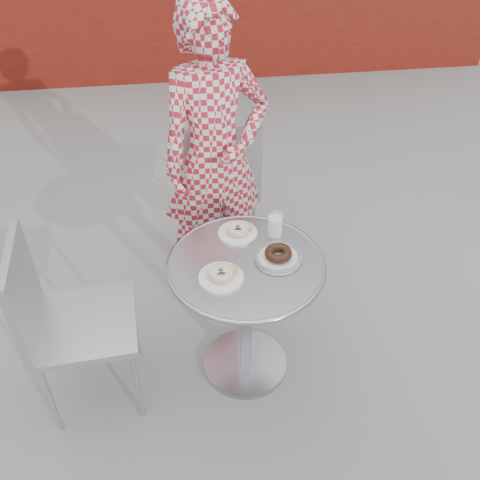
{
  "coord_description": "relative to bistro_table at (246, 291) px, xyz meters",
  "views": [
    {
      "loc": [
        -0.29,
        -1.67,
        2.2
      ],
      "look_at": [
        -0.06,
        0.07,
        0.76
      ],
      "focal_mm": 40.0,
      "sensor_mm": 36.0,
      "label": 1
    }
  ],
  "objects": [
    {
      "name": "ground",
      "position": [
        0.04,
        0.0,
        -0.52
      ],
      "size": [
        60.0,
        60.0,
        0.0
      ],
      "primitive_type": "plane",
      "color": "gray",
      "rests_on": "ground"
    },
    {
      "name": "bistro_table",
      "position": [
        0.0,
        0.0,
        0.0
      ],
      "size": [
        0.68,
        0.68,
        0.69
      ],
      "rotation": [
        0.0,
        0.0,
        -0.22
      ],
      "color": "#B4B4B9",
      "rests_on": "ground"
    },
    {
      "name": "chair_far",
      "position": [
        -0.02,
        0.96,
        -0.24
      ],
      "size": [
        0.44,
        0.45,
        0.92
      ],
      "rotation": [
        0.0,
        0.0,
        3.13
      ],
      "color": "#ADAFB5",
      "rests_on": "ground"
    },
    {
      "name": "chair_left",
      "position": [
        -0.72,
        -0.04,
        -0.24
      ],
      "size": [
        0.46,
        0.46,
        0.9
      ],
      "rotation": [
        0.0,
        0.0,
        1.64
      ],
      "color": "#ADAFB5",
      "rests_on": "ground"
    },
    {
      "name": "seated_person",
      "position": [
        -0.06,
        0.71,
        0.27
      ],
      "size": [
        0.66,
        0.53,
        1.59
      ],
      "primitive_type": "imported",
      "rotation": [
        0.0,
        0.0,
        0.29
      ],
      "color": "#AD1A2A",
      "rests_on": "ground"
    },
    {
      "name": "plate_far",
      "position": [
        -0.01,
        0.2,
        0.19
      ],
      "size": [
        0.18,
        0.18,
        0.05
      ],
      "rotation": [
        0.0,
        0.0,
        -0.11
      ],
      "color": "white",
      "rests_on": "bistro_table"
    },
    {
      "name": "plate_near",
      "position": [
        -0.11,
        -0.08,
        0.19
      ],
      "size": [
        0.19,
        0.19,
        0.05
      ],
      "rotation": [
        0.0,
        0.0,
        0.04
      ],
      "color": "white",
      "rests_on": "bistro_table"
    },
    {
      "name": "plate_checker",
      "position": [
        0.14,
        0.01,
        0.18
      ],
      "size": [
        0.2,
        0.2,
        0.05
      ],
      "rotation": [
        0.0,
        0.0,
        -0.41
      ],
      "color": "white",
      "rests_on": "bistro_table"
    },
    {
      "name": "milk_cup",
      "position": [
        0.16,
        0.18,
        0.22
      ],
      "size": [
        0.07,
        0.07,
        0.11
      ],
      "rotation": [
        0.0,
        0.0,
        0.14
      ],
      "color": "white",
      "rests_on": "bistro_table"
    }
  ]
}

